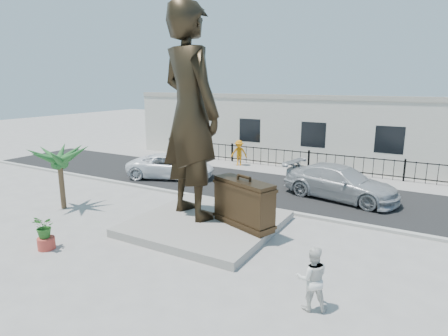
% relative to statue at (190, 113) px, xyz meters
% --- Properties ---
extents(ground, '(100.00, 100.00, 0.00)m').
position_rel_statue_xyz_m(ground, '(1.33, -1.77, -4.32)').
color(ground, '#9E9991').
rests_on(ground, ground).
extents(street, '(40.00, 7.00, 0.01)m').
position_rel_statue_xyz_m(street, '(1.33, 6.23, -4.32)').
color(street, black).
rests_on(street, ground).
extents(curb, '(40.00, 0.25, 0.12)m').
position_rel_statue_xyz_m(curb, '(1.33, 2.73, -4.26)').
color(curb, '#A5A399').
rests_on(curb, ground).
extents(far_sidewalk, '(40.00, 2.50, 0.02)m').
position_rel_statue_xyz_m(far_sidewalk, '(1.33, 10.23, -4.31)').
color(far_sidewalk, '#9E9991').
rests_on(far_sidewalk, ground).
extents(plinth, '(5.20, 5.20, 0.30)m').
position_rel_statue_xyz_m(plinth, '(0.83, -0.27, -4.17)').
color(plinth, gray).
rests_on(plinth, ground).
extents(fence, '(22.00, 0.10, 1.20)m').
position_rel_statue_xyz_m(fence, '(1.33, 11.03, -3.72)').
color(fence, black).
rests_on(fence, ground).
extents(building, '(28.00, 7.00, 4.40)m').
position_rel_statue_xyz_m(building, '(1.33, 15.23, -2.12)').
color(building, silver).
rests_on(building, ground).
extents(statue, '(3.43, 2.86, 8.05)m').
position_rel_statue_xyz_m(statue, '(0.00, 0.00, 0.00)').
color(statue, black).
rests_on(statue, plinth).
extents(suitcase, '(2.57, 1.58, 1.73)m').
position_rel_statue_xyz_m(suitcase, '(2.34, -0.09, -3.16)').
color(suitcase, '#332415').
rests_on(suitcase, plinth).
extents(tourist, '(0.98, 0.90, 1.63)m').
position_rel_statue_xyz_m(tourist, '(5.92, -3.51, -3.51)').
color(tourist, silver).
rests_on(tourist, ground).
extents(car_white, '(5.46, 3.89, 1.38)m').
position_rel_statue_xyz_m(car_white, '(-5.09, 5.24, -3.62)').
color(car_white, white).
rests_on(car_white, street).
extents(car_silver, '(5.76, 3.22, 1.58)m').
position_rel_statue_xyz_m(car_silver, '(4.43, 6.00, -3.53)').
color(car_silver, '#A3A5A7').
rests_on(car_silver, street).
extents(worker, '(1.23, 0.92, 1.71)m').
position_rel_statue_xyz_m(worker, '(-3.16, 10.11, -3.45)').
color(worker, orange).
rests_on(worker, far_sidewalk).
extents(palm_tree, '(1.80, 1.80, 3.20)m').
position_rel_statue_xyz_m(palm_tree, '(-5.87, -1.52, -4.32)').
color(palm_tree, '#1E5422').
rests_on(palm_tree, ground).
extents(planter, '(0.56, 0.56, 0.40)m').
position_rel_statue_xyz_m(planter, '(-2.78, -4.57, -4.12)').
color(planter, '#B73C30').
rests_on(planter, ground).
extents(shrub, '(0.77, 0.69, 0.78)m').
position_rel_statue_xyz_m(shrub, '(-2.78, -4.57, -3.53)').
color(shrub, '#25611F').
rests_on(shrub, planter).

